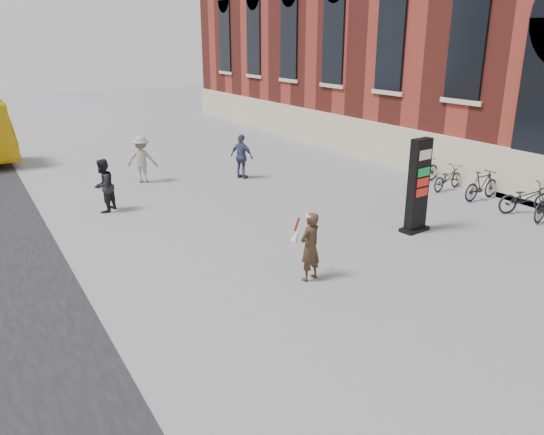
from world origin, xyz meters
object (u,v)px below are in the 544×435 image
bike_6 (448,178)px  bike_7 (423,170)px  info_pylon (418,186)px  pedestrian_b (142,159)px  bike_5 (482,185)px  pedestrian_a (103,186)px  bike_4 (526,198)px  pedestrian_c (242,157)px  woman (310,246)px

bike_6 → bike_7: size_ratio=1.02×
info_pylon → pedestrian_b: 10.83m
info_pylon → bike_7: bearing=35.9°
bike_5 → bike_6: size_ratio=1.02×
bike_6 → bike_7: bearing=-9.9°
pedestrian_a → bike_4: (11.70, -7.07, -0.38)m
pedestrian_a → bike_4: 13.67m
pedestrian_c → bike_5: 9.07m
pedestrian_b → pedestrian_c: pedestrian_b is taller
pedestrian_c → bike_4: 10.44m
woman → pedestrian_a: (-2.82, 7.65, 0.03)m
pedestrian_b → bike_7: (9.47, -5.62, -0.42)m
pedestrian_b → bike_7: 11.02m
woman → bike_6: bearing=-171.7°
pedestrian_b → bike_6: size_ratio=1.08×
bike_4 → bike_5: bike_5 is taller
woman → pedestrian_c: size_ratio=0.93×
bike_5 → pedestrian_b: bearing=46.7°
info_pylon → pedestrian_c: (-1.51, 8.08, -0.48)m
bike_5 → bike_6: bearing=-1.8°
info_pylon → bike_6: (4.33, 2.68, -0.92)m
woman → pedestrian_b: 10.68m
woman → bike_7: 10.21m
bike_4 → bike_7: (0.00, 4.46, 0.00)m
pedestrian_b → bike_4: bearing=164.9°
info_pylon → bike_4: info_pylon is taller
info_pylon → pedestrian_a: (-7.37, 6.51, -0.50)m
pedestrian_a → woman: bearing=65.6°
woman → pedestrian_b: size_ratio=0.90×
pedestrian_a → pedestrian_c: 6.07m
bike_4 → pedestrian_a: bearing=79.6°
bike_5 → pedestrian_c: bearing=38.3°
woman → pedestrian_b: pedestrian_b is taller
info_pylon → bike_4: (4.33, -0.56, -0.87)m
pedestrian_a → bike_6: size_ratio=1.03×
woman → pedestrian_a: 8.16m
info_pylon → pedestrian_c: bearing=94.5°
pedestrian_c → pedestrian_a: bearing=77.6°
woman → bike_4: 8.90m
info_pylon → woman: size_ratio=1.66×
bike_4 → bike_7: bike_7 is taller
info_pylon → bike_7: size_ratio=1.64×
bike_4 → bike_6: size_ratio=1.12×
info_pylon → pedestrian_c: 8.23m
bike_4 → pedestrian_b: bearing=64.0°
bike_4 → bike_5: 1.71m
pedestrian_c → bike_6: (5.84, -5.40, -0.44)m
pedestrian_a → pedestrian_b: size_ratio=0.95×
woman → bike_5: bearing=179.5°
pedestrian_a → pedestrian_c: (5.86, 1.57, 0.02)m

